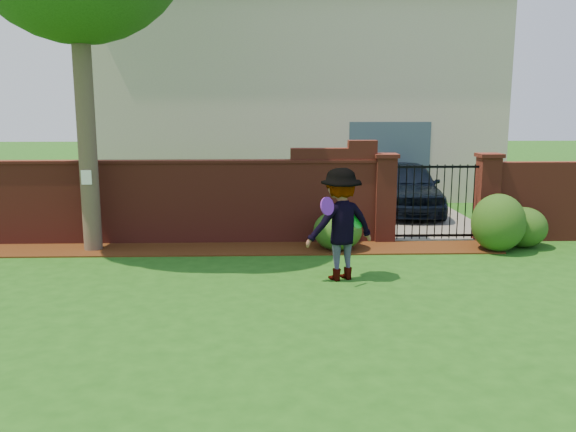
{
  "coord_description": "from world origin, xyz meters",
  "views": [
    {
      "loc": [
        -0.07,
        -8.43,
        2.88
      ],
      "look_at": [
        0.26,
        1.4,
        1.05
      ],
      "focal_mm": 37.23,
      "sensor_mm": 36.0,
      "label": 1
    }
  ],
  "objects_px": {
    "frisbee_purple": "(327,206)",
    "frisbee_green": "(358,220)",
    "man": "(341,225)",
    "car": "(407,188)"
  },
  "relations": [
    {
      "from": "man",
      "to": "frisbee_purple",
      "type": "relative_size",
      "value": 6.4
    },
    {
      "from": "frisbee_purple",
      "to": "frisbee_green",
      "type": "bearing_deg",
      "value": 43.69
    },
    {
      "from": "man",
      "to": "frisbee_green",
      "type": "height_order",
      "value": "man"
    },
    {
      "from": "frisbee_purple",
      "to": "frisbee_green",
      "type": "height_order",
      "value": "frisbee_purple"
    },
    {
      "from": "car",
      "to": "frisbee_green",
      "type": "height_order",
      "value": "car"
    },
    {
      "from": "man",
      "to": "frisbee_purple",
      "type": "distance_m",
      "value": 0.63
    },
    {
      "from": "car",
      "to": "frisbee_purple",
      "type": "xyz_separation_m",
      "value": [
        -2.8,
        -6.51,
        0.62
      ]
    },
    {
      "from": "man",
      "to": "frisbee_purple",
      "type": "height_order",
      "value": "man"
    },
    {
      "from": "car",
      "to": "frisbee_purple",
      "type": "distance_m",
      "value": 7.12
    },
    {
      "from": "car",
      "to": "man",
      "type": "height_order",
      "value": "man"
    }
  ]
}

